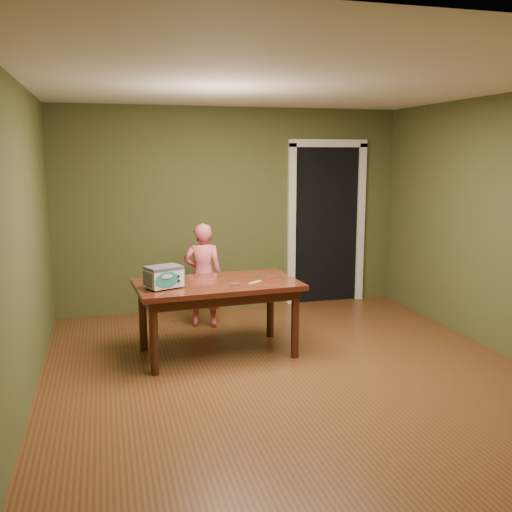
% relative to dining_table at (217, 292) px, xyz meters
% --- Properties ---
extents(floor, '(5.00, 5.00, 0.00)m').
position_rel_dining_table_xyz_m(floor, '(0.55, -0.76, -0.65)').
color(floor, brown).
rests_on(floor, ground).
extents(room_shell, '(4.52, 5.02, 2.61)m').
position_rel_dining_table_xyz_m(room_shell, '(0.55, -0.76, 1.06)').
color(room_shell, '#424927').
rests_on(room_shell, ground).
extents(doorway, '(1.10, 0.66, 2.25)m').
position_rel_dining_table_xyz_m(doorway, '(1.85, 2.03, 0.41)').
color(doorway, black).
rests_on(doorway, ground).
extents(dining_table, '(1.66, 1.02, 0.75)m').
position_rel_dining_table_xyz_m(dining_table, '(0.00, 0.00, 0.00)').
color(dining_table, '#340E0B').
rests_on(dining_table, floor).
extents(toy_oven, '(0.39, 0.33, 0.21)m').
position_rel_dining_table_xyz_m(toy_oven, '(-0.54, -0.12, 0.21)').
color(toy_oven, '#4C4F54').
rests_on(toy_oven, dining_table).
extents(baking_pan, '(0.10, 0.10, 0.02)m').
position_rel_dining_table_xyz_m(baking_pan, '(0.14, -0.18, 0.11)').
color(baking_pan, silver).
rests_on(baking_pan, dining_table).
extents(spatula, '(0.16, 0.13, 0.01)m').
position_rel_dining_table_xyz_m(spatula, '(0.36, -0.12, 0.10)').
color(spatula, '#E3DF63').
rests_on(spatula, dining_table).
extents(child, '(0.51, 0.41, 1.23)m').
position_rel_dining_table_xyz_m(child, '(0.02, 0.98, -0.04)').
color(child, '#E85F6C').
rests_on(child, floor).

